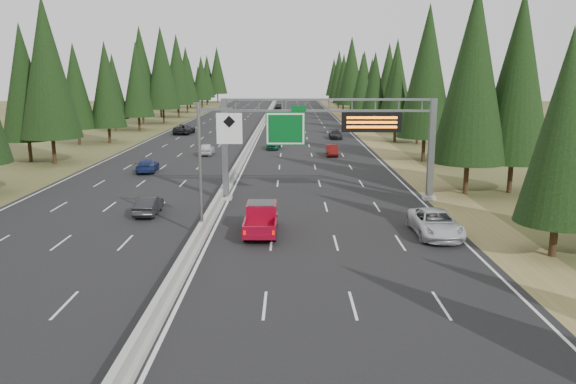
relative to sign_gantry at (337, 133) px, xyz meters
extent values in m
cube|color=black|center=(-8.92, 45.12, -5.23)|extent=(32.00, 260.00, 0.08)
cube|color=olive|center=(8.88, 45.12, -5.24)|extent=(3.60, 260.00, 0.06)
cube|color=#434520|center=(-26.72, 45.12, -5.24)|extent=(3.60, 260.00, 0.06)
cube|color=#969690|center=(-8.92, 45.12, -5.04)|extent=(0.70, 260.00, 0.30)
cube|color=#969690|center=(-8.92, 45.12, -4.64)|extent=(0.30, 260.00, 0.60)
cube|color=slate|center=(-8.57, 0.12, -1.29)|extent=(0.45, 0.45, 7.80)
cube|color=#969690|center=(-8.57, 0.12, -5.04)|extent=(0.90, 0.90, 0.30)
cube|color=slate|center=(7.28, 0.12, -1.29)|extent=(0.45, 0.45, 7.80)
cube|color=#969690|center=(7.28, 0.12, -5.04)|extent=(0.90, 0.90, 0.30)
cube|color=slate|center=(-0.64, 0.12, 2.53)|extent=(15.85, 0.35, 0.16)
cube|color=slate|center=(-0.64, 0.12, 1.69)|extent=(15.85, 0.35, 0.16)
cube|color=#054C19|center=(-3.92, -0.13, 0.36)|extent=(3.00, 0.10, 2.50)
cube|color=silver|center=(-3.92, -0.19, 0.36)|extent=(2.85, 0.02, 2.35)
cube|color=#054C19|center=(-2.92, -0.13, 1.86)|extent=(1.10, 0.10, 0.45)
cube|color=black|center=(2.58, -0.18, 0.86)|extent=(4.50, 0.40, 1.50)
cube|color=orange|center=(2.58, -0.40, 1.21)|extent=(3.80, 0.02, 0.18)
cube|color=orange|center=(2.58, -0.40, 0.86)|extent=(3.80, 0.02, 0.18)
cube|color=orange|center=(2.58, -0.40, 0.51)|extent=(3.80, 0.02, 0.18)
cylinder|color=slate|center=(-8.92, -9.88, -1.19)|extent=(0.20, 0.20, 8.00)
cube|color=#969690|center=(-8.92, -9.88, -5.09)|extent=(0.50, 0.50, 0.20)
cube|color=slate|center=(-7.92, -9.88, 2.41)|extent=(2.00, 0.15, 0.15)
cube|color=silver|center=(-7.12, -10.00, 1.31)|extent=(1.50, 0.06, 1.80)
cylinder|color=black|center=(10.57, -13.72, -4.30)|extent=(0.40, 0.40, 1.94)
cone|color=black|center=(10.57, -13.72, 1.75)|extent=(4.36, 4.36, 10.17)
cylinder|color=black|center=(10.82, 2.37, -3.93)|extent=(0.40, 0.40, 2.68)
cone|color=black|center=(10.82, 2.37, 4.46)|extent=(6.04, 6.04, 14.09)
cylinder|color=black|center=(14.70, 3.09, -3.96)|extent=(0.40, 0.40, 2.61)
cone|color=black|center=(14.70, 3.09, 4.19)|extent=(5.87, 5.87, 13.70)
cylinder|color=black|center=(11.46, 20.01, -3.89)|extent=(0.40, 0.40, 2.75)
cone|color=black|center=(11.46, 20.01, 4.70)|extent=(6.19, 6.19, 14.44)
cylinder|color=black|center=(15.88, 18.90, -4.08)|extent=(0.40, 0.40, 2.37)
cone|color=black|center=(15.88, 18.90, 3.31)|extent=(5.33, 5.33, 12.43)
cylinder|color=black|center=(11.64, 38.35, -4.29)|extent=(0.40, 0.40, 1.97)
cone|color=black|center=(11.64, 38.35, 1.86)|extent=(4.42, 4.42, 10.32)
cylinder|color=black|center=(14.48, 36.53, -4.13)|extent=(0.40, 0.40, 2.27)
cone|color=black|center=(14.48, 36.53, 2.96)|extent=(5.11, 5.11, 11.92)
cylinder|color=black|center=(10.90, 54.32, -4.19)|extent=(0.40, 0.40, 2.16)
cone|color=black|center=(10.90, 54.32, 2.55)|extent=(4.85, 4.85, 11.33)
cylinder|color=black|center=(14.17, 52.13, -4.03)|extent=(0.40, 0.40, 2.47)
cone|color=black|center=(14.17, 52.13, 3.70)|extent=(5.56, 5.56, 12.98)
cylinder|color=black|center=(10.88, 70.75, -4.16)|extent=(0.40, 0.40, 2.21)
cone|color=black|center=(10.88, 70.75, 2.76)|extent=(4.98, 4.98, 11.63)
cylinder|color=black|center=(16.04, 70.69, -4.00)|extent=(0.40, 0.40, 2.53)
cone|color=black|center=(16.04, 70.69, 3.90)|extent=(5.69, 5.69, 13.28)
cylinder|color=black|center=(10.36, 86.35, -3.83)|extent=(0.40, 0.40, 2.88)
cone|color=black|center=(10.36, 86.35, 5.17)|extent=(6.48, 6.48, 15.12)
cylinder|color=black|center=(15.10, 87.02, -4.21)|extent=(0.40, 0.40, 2.12)
cone|color=black|center=(15.10, 87.02, 2.43)|extent=(4.78, 4.78, 11.15)
cylinder|color=black|center=(10.09, 101.72, -4.09)|extent=(0.40, 0.40, 2.36)
cone|color=black|center=(10.09, 101.72, 3.29)|extent=(5.31, 5.31, 12.39)
cylinder|color=black|center=(15.37, 102.81, -4.02)|extent=(0.40, 0.40, 2.49)
cone|color=black|center=(15.37, 102.81, 3.76)|extent=(5.60, 5.60, 13.07)
cylinder|color=black|center=(10.34, 118.33, -3.96)|extent=(0.40, 0.40, 2.61)
cone|color=black|center=(10.34, 118.33, 4.19)|extent=(5.87, 5.87, 13.69)
cylinder|color=black|center=(14.36, 120.49, -3.80)|extent=(0.40, 0.40, 2.95)
cone|color=black|center=(14.36, 120.49, 5.41)|extent=(6.63, 6.63, 15.47)
cylinder|color=black|center=(11.77, 136.07, -4.29)|extent=(0.40, 0.40, 1.95)
cone|color=black|center=(11.77, 136.07, 1.82)|extent=(4.40, 4.40, 10.26)
cylinder|color=black|center=(15.18, 135.46, -4.00)|extent=(0.40, 0.40, 2.54)
cone|color=black|center=(15.18, 135.46, 3.92)|extent=(5.70, 5.70, 13.31)
cylinder|color=black|center=(11.51, 151.57, -4.06)|extent=(0.40, 0.40, 2.41)
cone|color=black|center=(11.51, 151.57, 3.47)|extent=(5.43, 5.43, 12.66)
cylinder|color=black|center=(15.10, 153.07, -4.02)|extent=(0.40, 0.40, 2.50)
cone|color=black|center=(15.10, 153.07, 3.80)|extent=(5.63, 5.63, 13.13)
cylinder|color=black|center=(-29.48, 18.41, -3.84)|extent=(0.40, 0.40, 2.85)
cone|color=black|center=(-29.48, 18.41, 5.07)|extent=(6.42, 6.42, 14.97)
cylinder|color=black|center=(-32.74, 19.79, -4.05)|extent=(0.40, 0.40, 2.43)
cone|color=black|center=(-32.74, 19.79, 3.54)|extent=(5.47, 5.47, 12.76)
cylinder|color=black|center=(-29.29, 37.21, -4.13)|extent=(0.40, 0.40, 2.28)
cone|color=black|center=(-29.29, 37.21, 2.98)|extent=(5.12, 5.12, 11.95)
cylinder|color=black|center=(-33.01, 35.49, -4.15)|extent=(0.40, 0.40, 2.23)
cone|color=black|center=(-33.01, 35.49, 2.81)|extent=(5.01, 5.01, 11.70)
cylinder|color=black|center=(-29.69, 54.96, -4.06)|extent=(0.40, 0.40, 2.42)
cone|color=black|center=(-29.69, 54.96, 3.51)|extent=(5.45, 5.45, 12.71)
cylinder|color=black|center=(-33.73, 54.77, -4.21)|extent=(0.40, 0.40, 2.11)
cone|color=black|center=(-33.73, 54.77, 2.37)|extent=(4.74, 4.74, 11.07)
cylinder|color=black|center=(-28.39, 68.42, -3.77)|extent=(0.40, 0.40, 2.99)
cone|color=black|center=(-28.39, 68.42, 5.58)|extent=(6.73, 6.73, 15.71)
cylinder|color=black|center=(-32.47, 68.56, -3.76)|extent=(0.40, 0.40, 3.01)
cone|color=black|center=(-32.47, 68.56, 5.64)|extent=(6.77, 6.77, 15.80)
cylinder|color=black|center=(-28.68, 85.18, -3.79)|extent=(0.40, 0.40, 2.95)
cone|color=black|center=(-28.68, 85.18, 5.42)|extent=(6.63, 6.63, 15.48)
cylinder|color=black|center=(-32.98, 86.52, -4.34)|extent=(0.40, 0.40, 1.85)
cone|color=black|center=(-32.98, 86.52, 1.45)|extent=(4.17, 4.17, 9.72)
cylinder|color=black|center=(-29.65, 101.71, -3.95)|extent=(0.40, 0.40, 2.64)
cone|color=black|center=(-29.65, 101.71, 4.29)|extent=(5.93, 5.93, 13.85)
cylinder|color=black|center=(-32.33, 103.04, -4.03)|extent=(0.40, 0.40, 2.49)
cone|color=black|center=(-32.33, 103.04, 3.74)|extent=(5.59, 5.59, 13.05)
cylinder|color=black|center=(-28.59, 119.45, -4.09)|extent=(0.40, 0.40, 2.36)
cone|color=black|center=(-28.59, 119.45, 3.30)|extent=(5.32, 5.32, 12.40)
cylinder|color=black|center=(-32.29, 121.25, -4.14)|extent=(0.40, 0.40, 2.25)
cone|color=black|center=(-32.29, 121.25, 2.90)|extent=(5.07, 5.07, 11.83)
cylinder|color=black|center=(-29.81, 137.81, -4.11)|extent=(0.40, 0.40, 2.31)
cone|color=black|center=(-29.81, 137.81, 3.12)|extent=(5.21, 5.21, 12.15)
cylinder|color=black|center=(-32.40, 137.46, -4.29)|extent=(0.40, 0.40, 1.95)
cone|color=black|center=(-32.40, 137.46, 1.81)|extent=(4.39, 4.39, 10.25)
cylinder|color=black|center=(-28.33, 153.33, -3.76)|extent=(0.40, 0.40, 3.01)
cone|color=black|center=(-28.33, 153.33, 5.64)|extent=(6.77, 6.77, 15.80)
cylinder|color=black|center=(-31.94, 154.73, -3.98)|extent=(0.40, 0.40, 2.58)
cone|color=black|center=(-31.94, 154.73, 4.07)|extent=(5.80, 5.80, 13.53)
imported|color=silver|center=(5.22, -9.82, -4.42)|extent=(2.61, 5.54, 1.53)
cylinder|color=black|center=(-6.16, -11.10, -4.80)|extent=(0.29, 0.77, 0.77)
cylinder|color=black|center=(-4.53, -11.10, -4.80)|extent=(0.29, 0.77, 0.77)
cylinder|color=black|center=(-6.16, -7.93, -4.80)|extent=(0.29, 0.77, 0.77)
cylinder|color=black|center=(-4.53, -7.93, -4.80)|extent=(0.29, 0.77, 0.77)
cube|color=maroon|center=(-5.35, -9.47, -4.66)|extent=(1.92, 5.39, 0.29)
cube|color=maroon|center=(-5.35, -8.60, -3.99)|extent=(1.83, 2.12, 1.06)
cube|color=black|center=(-5.35, -8.60, -3.70)|extent=(1.63, 1.83, 0.53)
cube|color=maroon|center=(-6.26, -10.91, -4.32)|extent=(0.10, 2.31, 0.58)
cube|color=maroon|center=(-4.43, -10.91, -4.32)|extent=(0.10, 2.31, 0.58)
cube|color=maroon|center=(-5.35, -12.07, -4.32)|extent=(1.92, 0.10, 0.58)
imported|color=#155C40|center=(-5.68, 30.26, -4.51)|extent=(1.99, 4.11, 1.35)
imported|color=#550E0C|center=(1.50, 24.11, -4.54)|extent=(1.49, 3.96, 1.29)
imported|color=black|center=(3.36, 42.13, -4.53)|extent=(1.85, 4.52, 1.31)
imported|color=silver|center=(-2.54, 91.52, -4.49)|extent=(2.40, 5.08, 1.40)
imported|color=black|center=(-6.60, 114.66, -4.42)|extent=(2.17, 4.63, 1.53)
imported|color=black|center=(-13.44, -4.65, -4.55)|extent=(1.40, 3.89, 1.27)
imported|color=navy|center=(-17.82, 12.67, -4.54)|extent=(2.16, 4.60, 1.30)
imported|color=silver|center=(-13.66, 24.85, -4.49)|extent=(1.71, 4.13, 1.40)
imported|color=black|center=(-20.78, 48.92, -4.40)|extent=(3.00, 5.84, 1.58)
camera|label=1|loc=(-3.63, -42.67, 4.42)|focal=35.00mm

